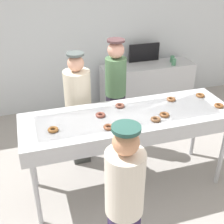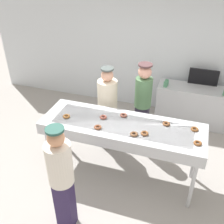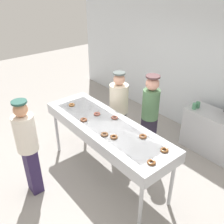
% 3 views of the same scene
% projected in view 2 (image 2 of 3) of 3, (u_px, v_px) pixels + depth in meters
% --- Properties ---
extents(ground_plane, '(16.00, 16.00, 0.00)m').
position_uv_depth(ground_plane, '(121.00, 174.00, 4.59)').
color(ground_plane, '#9E9993').
extents(back_wall, '(8.00, 0.12, 3.11)m').
position_uv_depth(back_wall, '(155.00, 44.00, 5.75)').
color(back_wall, silver).
rests_on(back_wall, ground).
extents(fryer_conveyor, '(2.51, 0.81, 1.06)m').
position_uv_depth(fryer_conveyor, '(122.00, 129.00, 4.07)').
color(fryer_conveyor, '#B7BABF').
rests_on(fryer_conveyor, ground).
extents(chocolate_donut_0, '(0.15, 0.15, 0.03)m').
position_uv_depth(chocolate_donut_0, '(66.00, 116.00, 4.17)').
color(chocolate_donut_0, brown).
rests_on(chocolate_donut_0, fryer_conveyor).
extents(chocolate_donut_1, '(0.16, 0.16, 0.03)m').
position_uv_depth(chocolate_donut_1, '(103.00, 117.00, 4.15)').
color(chocolate_donut_1, brown).
rests_on(chocolate_donut_1, fryer_conveyor).
extents(chocolate_donut_2, '(0.16, 0.16, 0.03)m').
position_uv_depth(chocolate_donut_2, '(98.00, 127.00, 3.92)').
color(chocolate_donut_2, brown).
rests_on(chocolate_donut_2, fryer_conveyor).
extents(chocolate_donut_3, '(0.15, 0.15, 0.03)m').
position_uv_depth(chocolate_donut_3, '(124.00, 115.00, 4.19)').
color(chocolate_donut_3, brown).
rests_on(chocolate_donut_3, fryer_conveyor).
extents(chocolate_donut_4, '(0.15, 0.15, 0.03)m').
position_uv_depth(chocolate_donut_4, '(134.00, 134.00, 3.77)').
color(chocolate_donut_4, brown).
rests_on(chocolate_donut_4, fryer_conveyor).
extents(chocolate_donut_5, '(0.16, 0.16, 0.03)m').
position_uv_depth(chocolate_donut_5, '(145.00, 133.00, 3.79)').
color(chocolate_donut_5, brown).
rests_on(chocolate_donut_5, fryer_conveyor).
extents(chocolate_donut_6, '(0.12, 0.12, 0.03)m').
position_uv_depth(chocolate_donut_6, '(166.00, 124.00, 3.99)').
color(chocolate_donut_6, brown).
rests_on(chocolate_donut_6, fryer_conveyor).
extents(chocolate_donut_7, '(0.16, 0.16, 0.03)m').
position_uv_depth(chocolate_donut_7, '(195.00, 129.00, 3.88)').
color(chocolate_donut_7, brown).
rests_on(chocolate_donut_7, fryer_conveyor).
extents(chocolate_donut_8, '(0.14, 0.14, 0.03)m').
position_uv_depth(chocolate_donut_8, '(198.00, 143.00, 3.60)').
color(chocolate_donut_8, brown).
rests_on(chocolate_donut_8, fryer_conveyor).
extents(worker_baker, '(0.30, 0.30, 1.70)m').
position_uv_depth(worker_baker, '(143.00, 103.00, 4.77)').
color(worker_baker, '#251F30').
rests_on(worker_baker, ground).
extents(worker_assistant, '(0.35, 0.35, 1.64)m').
position_uv_depth(worker_assistant, '(108.00, 104.00, 4.76)').
color(worker_assistant, '#393C39').
rests_on(worker_assistant, ground).
extents(customer_waiting, '(0.32, 0.32, 1.66)m').
position_uv_depth(customer_waiting, '(61.00, 176.00, 3.29)').
color(customer_waiting, '#2C2047').
rests_on(customer_waiting, ground).
extents(prep_counter, '(1.76, 0.53, 0.85)m').
position_uv_depth(prep_counter, '(198.00, 106.00, 5.69)').
color(prep_counter, '#B7BABF').
rests_on(prep_counter, ground).
extents(paper_cup_2, '(0.08, 0.08, 0.12)m').
position_uv_depth(paper_cup_2, '(167.00, 82.00, 5.58)').
color(paper_cup_2, '#4C8C66').
rests_on(paper_cup_2, prep_counter).
extents(paper_cup_3, '(0.08, 0.08, 0.12)m').
position_uv_depth(paper_cup_3, '(166.00, 84.00, 5.50)').
color(paper_cup_3, '#4C8C66').
rests_on(paper_cup_3, prep_counter).
extents(menu_display, '(0.60, 0.04, 0.34)m').
position_uv_depth(menu_display, '(203.00, 77.00, 5.54)').
color(menu_display, black).
rests_on(menu_display, prep_counter).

